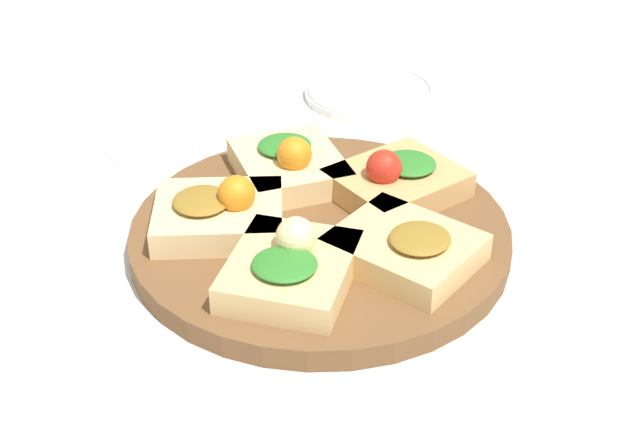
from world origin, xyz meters
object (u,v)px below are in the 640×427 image
object	(u,v)px
plate_right	(371,91)
serving_board	(320,235)
water_glass	(9,366)
plate_left	(47,179)

from	to	relation	value
plate_right	serving_board	bearing A→B (deg)	-120.33
serving_board	water_glass	distance (m)	0.36
plate_left	plate_right	distance (m)	0.48
plate_left	water_glass	world-z (taller)	water_glass
serving_board	water_glass	world-z (taller)	water_glass
serving_board	plate_left	bearing A→B (deg)	139.42
serving_board	plate_right	xyz separation A→B (m)	(0.20, 0.34, -0.00)
plate_left	water_glass	bearing A→B (deg)	-98.38
plate_left	plate_right	world-z (taller)	same
plate_right	water_glass	world-z (taller)	water_glass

